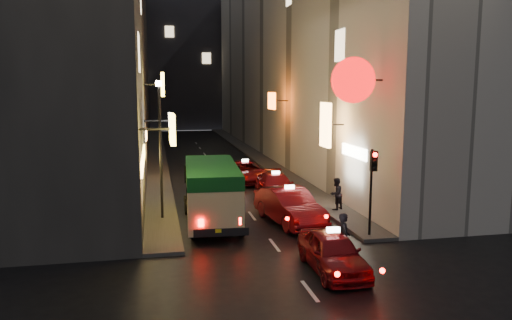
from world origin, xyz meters
TOP-DOWN VIEW (x-y plane):
  - building_left at (-8.00, 33.99)m, footprint 7.54×52.00m
  - building_right at (8.00, 33.99)m, footprint 8.24×52.00m
  - building_far at (0.00, 66.00)m, footprint 30.00×10.00m
  - sidewalk_left at (-4.25, 34.00)m, footprint 1.50×52.00m
  - sidewalk_right at (4.25, 34.00)m, footprint 1.50×52.00m
  - minibus at (-2.03, 11.93)m, footprint 2.56×6.40m
  - taxi_near at (1.24, 5.41)m, footprint 2.04×4.93m
  - taxi_second at (1.41, 11.44)m, footprint 3.30×6.08m
  - taxi_third at (2.08, 16.74)m, footprint 2.09×4.84m
  - taxi_far at (1.23, 21.54)m, footprint 2.70×5.04m
  - pedestrian_crossing at (1.91, 6.14)m, footprint 0.50×0.71m
  - pedestrian_sidewalk at (4.14, 12.82)m, footprint 0.79×0.71m
  - traffic_light at (4.00, 8.47)m, footprint 0.26×0.43m
  - lamp_post at (-4.20, 13.00)m, footprint 0.28×0.28m

SIDE VIEW (x-z plane):
  - sidewalk_left at x=-4.25m, z-range 0.00..0.15m
  - sidewalk_right at x=4.25m, z-range 0.00..0.15m
  - taxi_far at x=1.23m, z-range -0.08..1.61m
  - taxi_third at x=2.08m, z-range -0.08..1.61m
  - taxi_near at x=1.24m, z-range -0.08..1.65m
  - taxi_second at x=1.41m, z-range -0.08..1.92m
  - pedestrian_crossing at x=1.91m, z-range 0.00..2.01m
  - pedestrian_sidewalk at x=4.14m, z-range 0.15..1.94m
  - minibus at x=-2.03m, z-range 0.36..3.06m
  - traffic_light at x=4.00m, z-range 0.94..4.44m
  - lamp_post at x=-4.20m, z-range 0.61..6.84m
  - building_left at x=-8.00m, z-range 0.00..18.00m
  - building_right at x=8.00m, z-range 0.00..18.00m
  - building_far at x=0.00m, z-range 0.00..22.00m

